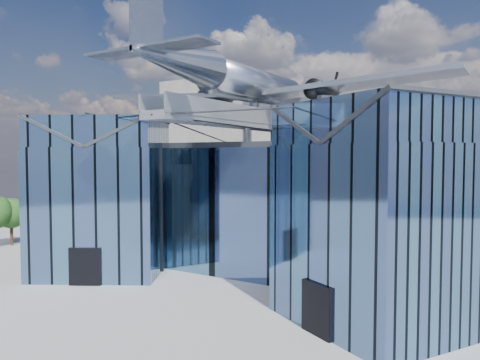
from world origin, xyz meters
The scene contains 4 objects.
ground_plane centered at (0.00, 0.00, 0.00)m, with size 120.00×120.00×0.00m, color gray.
museum centered at (0.00, 5.82, 5.54)m, with size 32.88×24.50×17.60m.
bg_towers centered at (1.45, 50.49, 10.01)m, with size 77.00×24.50×26.00m.
tree_plaza_w centered at (-26.40, 1.47, 3.18)m, with size 3.07×3.07×4.70m.
Camera 1 is at (17.18, -25.89, 8.92)m, focal length 35.00 mm.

